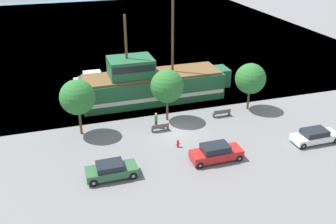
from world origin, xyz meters
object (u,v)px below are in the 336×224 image
parked_car_curb_rear (315,136)px  bench_promenade_west (222,113)px  bench_promenade_east (160,127)px  pedestrian_walking_near (156,120)px  fire_hydrant (178,143)px  parked_car_curb_front (111,170)px  moored_boat_dockside (95,80)px  pirate_ship (151,84)px  parked_car_curb_mid (216,153)px

parked_car_curb_rear → bench_promenade_west: parked_car_curb_rear is taller
bench_promenade_east → pedestrian_walking_near: (-0.20, 0.83, 0.43)m
fire_hydrant → bench_promenade_west: size_ratio=0.39×
parked_car_curb_front → fire_hydrant: (6.78, 2.91, -0.30)m
moored_boat_dockside → fire_hydrant: 18.94m
pedestrian_walking_near → parked_car_curb_rear: bearing=-28.0°
moored_boat_dockside → bench_promenade_west: size_ratio=2.89×
parked_car_curb_rear → bench_promenade_west: (-6.21, 7.68, -0.23)m
moored_boat_dockside → bench_promenade_east: 15.41m
pirate_ship → bench_promenade_west: bearing=-47.0°
parked_car_curb_mid → moored_boat_dockside: bearing=110.3°
parked_car_curb_rear → bench_promenade_east: 15.06m
pirate_ship → fire_hydrant: size_ratio=23.54×
pirate_ship → parked_car_curb_rear: (12.43, -14.35, -1.38)m
parked_car_curb_rear → pirate_ship: bearing=130.9°
pirate_ship → parked_car_curb_mid: (2.07, -14.41, -1.29)m
parked_car_curb_rear → fire_hydrant: 13.22m
bench_promenade_west → pedestrian_walking_near: (-7.57, -0.34, 0.42)m
pedestrian_walking_near → parked_car_curb_front: bearing=-129.1°
bench_promenade_east → moored_boat_dockside: bearing=107.5°
parked_car_curb_front → bench_promenade_east: 8.80m
parked_car_curb_mid → bench_promenade_west: size_ratio=2.36×
pirate_ship → moored_boat_dockside: bearing=130.1°
pirate_ship → parked_car_curb_rear: 19.04m
fire_hydrant → parked_car_curb_front: bearing=-156.7°
parked_car_curb_rear → bench_promenade_east: bearing=154.4°
pirate_ship → moored_boat_dockside: pirate_ship is taller
parked_car_curb_rear → bench_promenade_west: bearing=129.0°
pirate_ship → parked_car_curb_front: 16.00m
moored_boat_dockside → parked_car_curb_rear: (18.21, -21.21, -0.01)m
fire_hydrant → parked_car_curb_mid: bearing=-51.1°
moored_boat_dockside → bench_promenade_west: bearing=-48.4°
parked_car_curb_rear → pedestrian_walking_near: (-13.78, 7.34, 0.19)m
bench_promenade_east → bench_promenade_west: 7.46m
moored_boat_dockside → fire_hydrant: (5.35, -18.16, -0.27)m
moored_boat_dockside → parked_car_curb_rear: 27.95m
parked_car_curb_mid → pedestrian_walking_near: (-3.42, 7.39, 0.10)m
bench_promenade_west → pedestrian_walking_near: 7.59m
pirate_ship → bench_promenade_east: pirate_ship is taller
pedestrian_walking_near → bench_promenade_east: bearing=-76.5°
bench_promenade_west → pirate_ship: bearing=133.0°
parked_car_curb_mid → pedestrian_walking_near: bearing=114.8°
parked_car_curb_mid → parked_car_curb_rear: parked_car_curb_mid is taller
bench_promenade_east → bench_promenade_west: same height
fire_hydrant → pedestrian_walking_near: pedestrian_walking_near is taller
pedestrian_walking_near → bench_promenade_west: bearing=2.6°
moored_boat_dockside → parked_car_curb_rear: bearing=-49.3°
moored_boat_dockside → bench_promenade_east: moored_boat_dockside is taller
pedestrian_walking_near → moored_boat_dockside: bearing=107.7°
parked_car_curb_front → bench_promenade_east: parked_car_curb_front is taller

